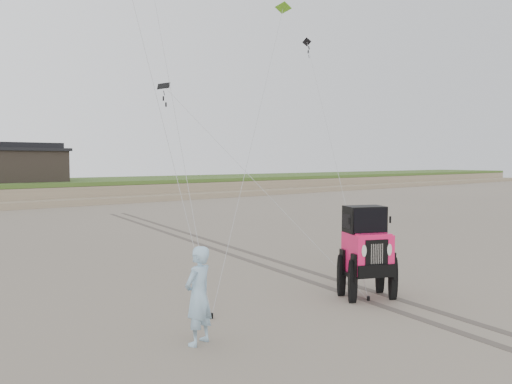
# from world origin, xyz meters

# --- Properties ---
(ground) EXTENTS (160.00, 160.00, 0.00)m
(ground) POSITION_xyz_m (0.00, 0.00, 0.00)
(ground) COLOR #6B6054
(ground) RESTS_ON ground
(cabin) EXTENTS (6.40, 5.40, 3.35)m
(cabin) POSITION_xyz_m (2.00, 37.00, 3.24)
(cabin) COLOR black
(cabin) RESTS_ON dune_ridge
(jeep) EXTENTS (4.13, 5.54, 1.89)m
(jeep) POSITION_xyz_m (0.59, -0.53, 0.95)
(jeep) COLOR #EF1A5A
(jeep) RESTS_ON ground
(man) EXTENTS (0.81, 0.67, 1.91)m
(man) POSITION_xyz_m (-4.52, -0.52, 0.96)
(man) COLOR #7FB3C5
(man) RESTS_ON ground
(stake_main) EXTENTS (0.08, 0.08, 0.12)m
(stake_main) POSITION_xyz_m (-3.45, 0.62, 0.06)
(stake_main) COLOR black
(stake_main) RESTS_ON ground
(stake_aux) EXTENTS (0.08, 0.08, 0.12)m
(stake_aux) POSITION_xyz_m (0.41, -0.73, 0.06)
(stake_aux) COLOR black
(stake_aux) RESTS_ON ground
(tire_tracks) EXTENTS (5.22, 29.74, 0.01)m
(tire_tracks) POSITION_xyz_m (2.00, 8.00, 0.00)
(tire_tracks) COLOR #4C443D
(tire_tracks) RESTS_ON ground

